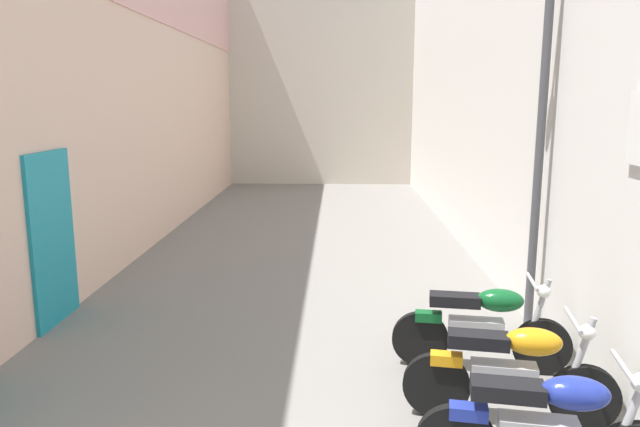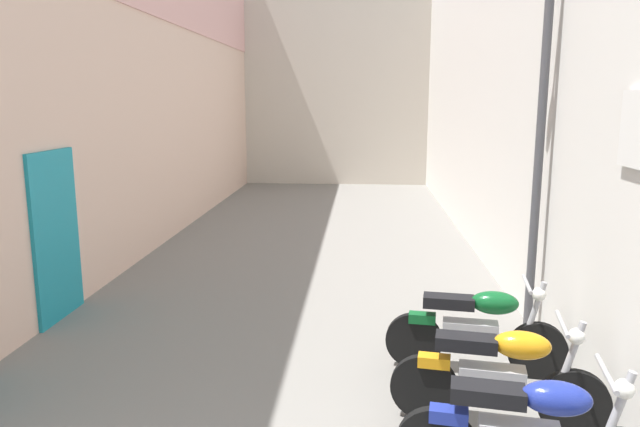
% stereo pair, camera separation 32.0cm
% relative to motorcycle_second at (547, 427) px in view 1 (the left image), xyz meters
% --- Properties ---
extents(ground_plane, '(34.47, 34.47, 0.00)m').
position_rel_motorcycle_second_xyz_m(ground_plane, '(-2.11, 4.88, -0.50)').
color(ground_plane, slate).
extents(building_left, '(0.45, 18.47, 7.80)m').
position_rel_motorcycle_second_xyz_m(building_left, '(-5.34, 6.84, 3.43)').
color(building_left, beige).
rests_on(building_left, ground).
extents(building_right, '(0.45, 18.47, 6.59)m').
position_rel_motorcycle_second_xyz_m(building_right, '(1.14, 6.88, 2.79)').
color(building_right, silver).
rests_on(building_right, ground).
extents(building_far_end, '(9.09, 2.00, 6.01)m').
position_rel_motorcycle_second_xyz_m(building_far_end, '(-2.11, 17.12, 2.51)').
color(building_far_end, beige).
rests_on(building_far_end, ground).
extents(motorcycle_second, '(1.84, 0.58, 1.04)m').
position_rel_motorcycle_second_xyz_m(motorcycle_second, '(0.00, 0.00, 0.00)').
color(motorcycle_second, black).
rests_on(motorcycle_second, ground).
extents(motorcycle_third, '(1.84, 0.58, 1.04)m').
position_rel_motorcycle_second_xyz_m(motorcycle_third, '(-0.00, 0.91, 0.00)').
color(motorcycle_third, black).
rests_on(motorcycle_third, ground).
extents(motorcycle_fourth, '(1.84, 0.58, 1.04)m').
position_rel_motorcycle_second_xyz_m(motorcycle_fourth, '(0.00, 1.98, 0.00)').
color(motorcycle_fourth, black).
rests_on(motorcycle_fourth, ground).
extents(street_lamp, '(0.79, 0.18, 4.51)m').
position_rel_motorcycle_second_xyz_m(street_lamp, '(0.70, 2.93, 2.15)').
color(street_lamp, '#47474C').
rests_on(street_lamp, ground).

